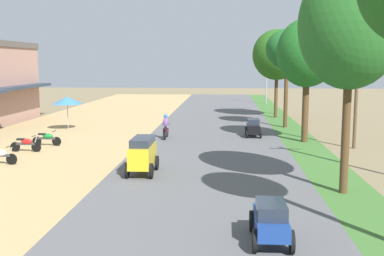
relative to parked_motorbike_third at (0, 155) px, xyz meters
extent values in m
cube|color=#2D3847|center=(-5.91, 16.54, 2.52)|extent=(1.20, 10.11, 0.25)
cylinder|color=black|center=(0.59, 0.00, -0.21)|extent=(0.56, 0.06, 0.56)
ellipsoid|color=silver|center=(0.05, 0.00, 0.11)|extent=(0.64, 0.28, 0.32)
cylinder|color=#A5A8AD|center=(0.53, 0.00, 0.06)|extent=(0.26, 0.05, 0.68)
cylinder|color=black|center=(0.47, 0.00, 0.43)|extent=(0.04, 0.54, 0.04)
cylinder|color=black|center=(0.48, 3.40, -0.21)|extent=(0.56, 0.06, 0.56)
cylinder|color=black|center=(-0.76, 3.40, -0.21)|extent=(0.56, 0.06, 0.56)
cube|color=#333338|center=(-0.14, 3.40, -0.03)|extent=(1.12, 0.12, 0.12)
ellipsoid|color=red|center=(-0.06, 3.40, 0.11)|extent=(0.64, 0.28, 0.32)
cube|color=black|center=(-0.42, 3.40, 0.23)|extent=(0.44, 0.20, 0.10)
cylinder|color=#A5A8AD|center=(0.42, 3.40, 0.06)|extent=(0.26, 0.05, 0.68)
cylinder|color=black|center=(0.36, 3.40, 0.43)|extent=(0.04, 0.54, 0.04)
cylinder|color=black|center=(0.95, 5.41, -0.21)|extent=(0.56, 0.06, 0.56)
cylinder|color=black|center=(-0.29, 5.41, -0.21)|extent=(0.56, 0.06, 0.56)
cube|color=#333338|center=(0.33, 5.41, -0.03)|extent=(1.12, 0.12, 0.12)
ellipsoid|color=#14722D|center=(0.41, 5.41, 0.11)|extent=(0.64, 0.28, 0.32)
cube|color=black|center=(0.05, 5.41, 0.23)|extent=(0.44, 0.20, 0.10)
cylinder|color=#A5A8AD|center=(0.89, 5.41, 0.06)|extent=(0.26, 0.05, 0.68)
cylinder|color=black|center=(0.83, 5.41, 0.43)|extent=(0.04, 0.54, 0.04)
cylinder|color=#99999E|center=(-0.60, 12.21, 0.56)|extent=(0.05, 0.05, 2.10)
cone|color=#3372BF|center=(-0.60, 12.21, 1.76)|extent=(2.20, 2.20, 0.55)
cylinder|color=#4C351E|center=(15.93, -4.09, 2.09)|extent=(0.32, 0.32, 5.16)
ellipsoid|color=#235D22|center=(15.93, -4.09, 6.01)|extent=(3.91, 3.91, 4.89)
cylinder|color=#4C351E|center=(16.38, 8.01, 1.76)|extent=(0.41, 0.41, 4.50)
ellipsoid|color=#1C5B1E|center=(16.38, 8.01, 5.20)|extent=(3.84, 3.84, 4.35)
cylinder|color=#4C351E|center=(15.99, 14.85, 2.14)|extent=(0.31, 0.31, 5.26)
ellipsoid|color=#1C5722|center=(15.99, 14.85, 5.62)|extent=(3.30, 3.30, 3.09)
cylinder|color=#4C351E|center=(15.94, 21.58, 1.76)|extent=(0.31, 0.31, 4.50)
ellipsoid|color=#235617|center=(15.94, 21.58, 5.28)|extent=(4.47, 4.47, 4.61)
cylinder|color=gray|center=(16.25, 24.67, 3.01)|extent=(0.16, 0.16, 7.01)
cylinder|color=gray|center=(15.55, 24.67, 6.36)|extent=(1.40, 0.08, 0.08)
ellipsoid|color=silver|center=(14.85, 24.67, 6.29)|extent=(0.36, 0.20, 0.14)
cylinder|color=gray|center=(16.95, 24.67, 6.36)|extent=(1.40, 0.08, 0.08)
ellipsoid|color=silver|center=(17.65, 24.67, 6.29)|extent=(0.36, 0.20, 0.14)
cylinder|color=gray|center=(16.25, 35.84, 3.09)|extent=(0.16, 0.16, 7.18)
cylinder|color=gray|center=(15.55, 35.84, 6.53)|extent=(1.40, 0.08, 0.08)
ellipsoid|color=silver|center=(14.85, 35.84, 6.46)|extent=(0.36, 0.20, 0.14)
cylinder|color=gray|center=(16.95, 35.84, 6.53)|extent=(1.40, 0.08, 0.08)
ellipsoid|color=silver|center=(17.65, 35.84, 6.46)|extent=(0.36, 0.20, 0.14)
cylinder|color=brown|center=(19.03, 6.15, 4.06)|extent=(0.20, 0.20, 9.22)
cube|color=#473323|center=(19.03, 6.15, 8.17)|extent=(1.80, 0.10, 0.10)
cube|color=navy|center=(12.58, -9.53, 0.10)|extent=(0.88, 2.25, 0.44)
cube|color=#232B38|center=(12.58, -9.63, 0.52)|extent=(0.81, 1.30, 0.40)
cylinder|color=black|center=(13.07, -10.34, -0.15)|extent=(0.11, 0.64, 0.64)
cylinder|color=black|center=(12.08, -10.34, -0.15)|extent=(0.11, 0.64, 0.64)
cylinder|color=black|center=(13.07, -8.72, -0.15)|extent=(0.11, 0.64, 0.64)
cylinder|color=black|center=(12.08, -8.72, -0.15)|extent=(0.11, 0.64, 0.64)
cube|color=gold|center=(7.50, -1.56, 0.38)|extent=(0.95, 2.40, 0.95)
cube|color=#232B38|center=(7.50, -1.46, 1.03)|extent=(0.87, 2.00, 0.35)
cylinder|color=black|center=(6.97, -0.69, -0.13)|extent=(0.12, 0.68, 0.68)
cylinder|color=black|center=(8.04, -0.69, -0.13)|extent=(0.12, 0.68, 0.68)
cylinder|color=black|center=(6.97, -2.42, -0.13)|extent=(0.12, 0.68, 0.68)
cylinder|color=black|center=(8.04, -2.42, -0.13)|extent=(0.12, 0.68, 0.68)
cube|color=black|center=(13.19, 9.83, 0.11)|extent=(0.84, 1.95, 0.50)
cube|color=#232B38|center=(13.19, 9.88, 0.56)|extent=(0.77, 1.10, 0.40)
cylinder|color=black|center=(13.66, 9.13, -0.17)|extent=(0.10, 0.60, 0.60)
cylinder|color=black|center=(12.72, 9.13, -0.17)|extent=(0.10, 0.60, 0.60)
cylinder|color=black|center=(13.66, 10.53, -0.17)|extent=(0.10, 0.60, 0.60)
cylinder|color=black|center=(12.72, 10.53, -0.17)|extent=(0.10, 0.60, 0.60)
cylinder|color=black|center=(7.31, 9.21, -0.19)|extent=(0.06, 0.56, 0.56)
cylinder|color=black|center=(7.31, 7.97, -0.19)|extent=(0.06, 0.56, 0.56)
cube|color=#333338|center=(7.31, 8.59, -0.01)|extent=(0.12, 1.12, 0.12)
ellipsoid|color=red|center=(7.31, 8.67, 0.13)|extent=(0.28, 0.64, 0.32)
cube|color=black|center=(7.31, 8.31, 0.25)|extent=(0.20, 0.44, 0.10)
cylinder|color=#A5A8AD|center=(7.31, 9.15, 0.08)|extent=(0.05, 0.26, 0.68)
cylinder|color=black|center=(7.31, 9.09, 0.45)|extent=(0.54, 0.04, 0.04)
ellipsoid|color=#724C8C|center=(7.31, 8.39, 0.65)|extent=(0.36, 0.28, 0.64)
sphere|color=blue|center=(7.31, 8.43, 1.05)|extent=(0.28, 0.28, 0.28)
cylinder|color=#2D2D38|center=(7.17, 8.49, 0.01)|extent=(0.12, 0.12, 0.48)
cylinder|color=#2D2D38|center=(7.45, 8.49, 0.01)|extent=(0.12, 0.12, 0.48)
camera|label=1|loc=(11.26, -22.62, 4.62)|focal=44.38mm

